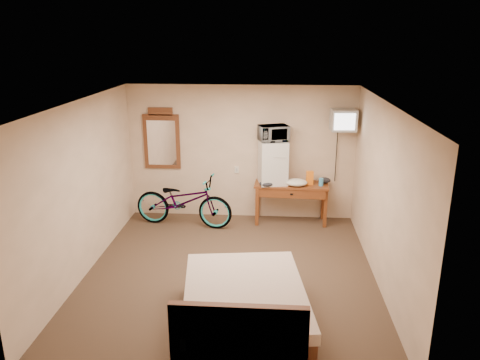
% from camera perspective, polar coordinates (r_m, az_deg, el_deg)
% --- Properties ---
extents(room, '(4.60, 4.64, 2.50)m').
position_cam_1_polar(room, '(6.51, -1.29, -1.56)').
color(room, '#473523').
rests_on(room, ground).
extents(desk, '(1.35, 0.58, 0.75)m').
position_cam_1_polar(desk, '(8.59, 6.25, -1.29)').
color(desk, brown).
rests_on(desk, floor).
extents(mini_fridge, '(0.56, 0.55, 0.79)m').
position_cam_1_polar(mini_fridge, '(8.47, 4.03, 2.17)').
color(mini_fridge, silver).
rests_on(mini_fridge, desk).
extents(microwave, '(0.59, 0.49, 0.28)m').
position_cam_1_polar(microwave, '(8.35, 4.11, 5.71)').
color(microwave, silver).
rests_on(microwave, mini_fridge).
extents(snack_bag, '(0.13, 0.08, 0.25)m').
position_cam_1_polar(snack_bag, '(8.55, 8.49, 0.27)').
color(snack_bag, orange).
rests_on(snack_bag, desk).
extents(blue_cup, '(0.08, 0.08, 0.14)m').
position_cam_1_polar(blue_cup, '(8.52, 9.85, -0.24)').
color(blue_cup, '#3F9DD6').
rests_on(blue_cup, desk).
extents(cloth_cream, '(0.40, 0.31, 0.12)m').
position_cam_1_polar(cloth_cream, '(8.46, 6.88, -0.30)').
color(cloth_cream, silver).
rests_on(cloth_cream, desk).
extents(cloth_dark_a, '(0.25, 0.19, 0.10)m').
position_cam_1_polar(cloth_dark_a, '(8.39, 3.23, -0.46)').
color(cloth_dark_a, black).
rests_on(cloth_dark_a, desk).
extents(cloth_dark_b, '(0.22, 0.18, 0.10)m').
position_cam_1_polar(cloth_dark_b, '(8.70, 10.27, -0.03)').
color(cloth_dark_b, black).
rests_on(cloth_dark_b, desk).
extents(crt_television, '(0.45, 0.57, 0.37)m').
position_cam_1_polar(crt_television, '(8.37, 12.48, 7.16)').
color(crt_television, black).
rests_on(crt_television, room).
extents(wall_mirror, '(0.68, 0.04, 1.15)m').
position_cam_1_polar(wall_mirror, '(8.86, -9.52, 4.91)').
color(wall_mirror, brown).
rests_on(wall_mirror, room).
extents(bicycle, '(1.88, 0.90, 0.95)m').
position_cam_1_polar(bicycle, '(8.53, -6.89, -2.54)').
color(bicycle, black).
rests_on(bicycle, floor).
extents(bed, '(1.63, 2.02, 0.90)m').
position_cam_1_polar(bed, '(5.66, 0.50, -15.41)').
color(bed, brown).
rests_on(bed, floor).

